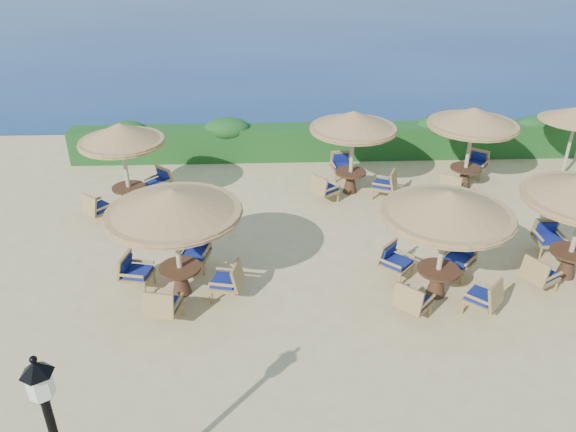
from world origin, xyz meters
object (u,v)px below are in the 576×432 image
(cafe_set_3, at_px, (123,148))
(cafe_set_5, at_px, (472,128))
(cafe_set_0, at_px, (175,222))
(cafe_set_4, at_px, (353,136))
(cafe_set_1, at_px, (445,225))

(cafe_set_3, bearing_deg, cafe_set_5, 5.59)
(cafe_set_0, relative_size, cafe_set_5, 1.08)
(cafe_set_4, bearing_deg, cafe_set_5, 2.85)
(cafe_set_1, relative_size, cafe_set_3, 1.09)
(cafe_set_1, height_order, cafe_set_4, same)
(cafe_set_4, bearing_deg, cafe_set_3, -172.92)
(cafe_set_5, bearing_deg, cafe_set_3, -174.41)
(cafe_set_4, xyz_separation_m, cafe_set_5, (3.70, 0.18, 0.13))
(cafe_set_0, xyz_separation_m, cafe_set_1, (5.86, -0.32, -0.03))
(cafe_set_0, height_order, cafe_set_1, same)
(cafe_set_0, relative_size, cafe_set_3, 1.13)
(cafe_set_1, bearing_deg, cafe_set_4, 102.43)
(cafe_set_5, bearing_deg, cafe_set_0, -147.08)
(cafe_set_0, bearing_deg, cafe_set_1, -3.12)
(cafe_set_3, height_order, cafe_set_4, same)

